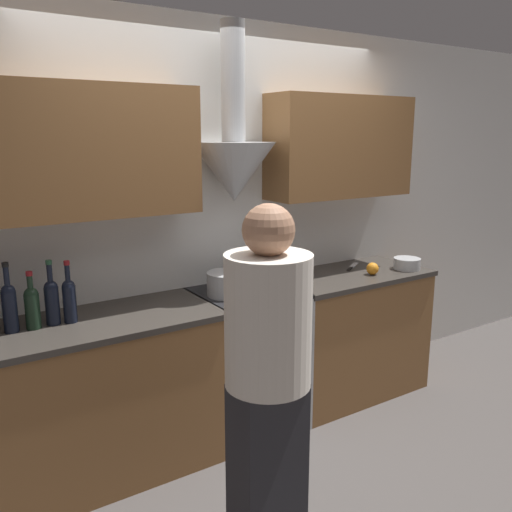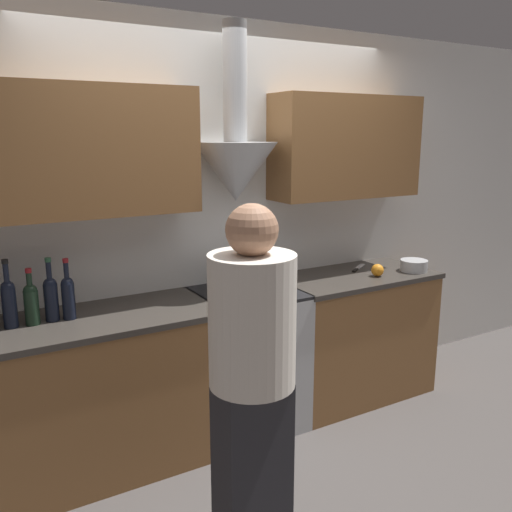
% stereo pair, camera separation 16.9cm
% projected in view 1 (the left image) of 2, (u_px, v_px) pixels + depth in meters
% --- Properties ---
extents(ground_plane, '(12.00, 12.00, 0.00)m').
position_uv_depth(ground_plane, '(274.00, 444.00, 3.38)').
color(ground_plane, '#4C4744').
extents(wall_back, '(8.40, 0.53, 2.60)m').
position_uv_depth(wall_back, '(216.00, 201.00, 3.48)').
color(wall_back, white).
rests_on(wall_back, ground_plane).
extents(counter_left, '(1.54, 0.62, 0.92)m').
position_uv_depth(counter_left, '(82.00, 402.00, 2.96)').
color(counter_left, brown).
rests_on(counter_left, ground_plane).
extents(counter_right, '(1.15, 0.62, 0.92)m').
position_uv_depth(counter_right, '(348.00, 333.00, 3.99)').
color(counter_right, brown).
rests_on(counter_right, ground_plane).
extents(stove_range, '(0.62, 0.60, 0.92)m').
position_uv_depth(stove_range, '(247.00, 358.00, 3.53)').
color(stove_range, '#B7BABC').
rests_on(stove_range, ground_plane).
extents(wine_bottle_4, '(0.07, 0.07, 0.36)m').
position_uv_depth(wine_bottle_4, '(9.00, 305.00, 2.70)').
color(wine_bottle_4, black).
rests_on(wine_bottle_4, counter_left).
extents(wine_bottle_5, '(0.07, 0.07, 0.30)m').
position_uv_depth(wine_bottle_5, '(32.00, 305.00, 2.75)').
color(wine_bottle_5, black).
rests_on(wine_bottle_5, counter_left).
extents(wine_bottle_6, '(0.07, 0.07, 0.34)m').
position_uv_depth(wine_bottle_6, '(52.00, 299.00, 2.81)').
color(wine_bottle_6, black).
rests_on(wine_bottle_6, counter_left).
extents(wine_bottle_7, '(0.07, 0.07, 0.33)m').
position_uv_depth(wine_bottle_7, '(69.00, 298.00, 2.85)').
color(wine_bottle_7, black).
rests_on(wine_bottle_7, counter_left).
extents(stock_pot, '(0.26, 0.26, 0.15)m').
position_uv_depth(stock_pot, '(228.00, 284.00, 3.34)').
color(stock_pot, '#B7BABC').
rests_on(stock_pot, stove_range).
extents(mixing_bowl, '(0.21, 0.21, 0.09)m').
position_uv_depth(mixing_bowl, '(262.00, 280.00, 3.53)').
color(mixing_bowl, '#B7BABC').
rests_on(mixing_bowl, stove_range).
extents(orange_fruit, '(0.09, 0.09, 0.09)m').
position_uv_depth(orange_fruit, '(372.00, 269.00, 3.83)').
color(orange_fruit, orange).
rests_on(orange_fruit, counter_right).
extents(saucepan, '(0.20, 0.20, 0.08)m').
position_uv_depth(saucepan, '(407.00, 264.00, 3.99)').
color(saucepan, '#B7BABC').
rests_on(saucepan, counter_right).
extents(chefs_knife, '(0.23, 0.16, 0.01)m').
position_uv_depth(chefs_knife, '(352.00, 267.00, 4.05)').
color(chefs_knife, silver).
rests_on(chefs_knife, counter_right).
extents(person_foreground_left, '(0.35, 0.35, 1.64)m').
position_uv_depth(person_foreground_left, '(268.00, 384.00, 2.19)').
color(person_foreground_left, '#28282D').
rests_on(person_foreground_left, ground_plane).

